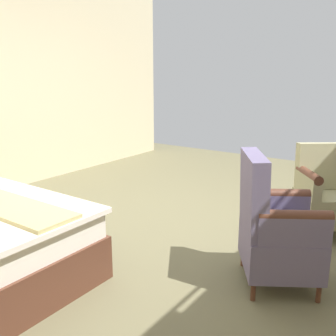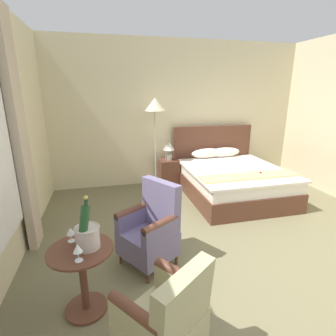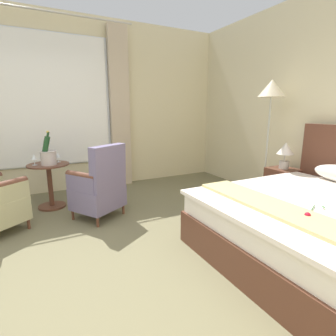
# 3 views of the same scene
# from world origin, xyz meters

# --- Properties ---
(ground_plane) EXTENTS (7.88, 7.88, 0.00)m
(ground_plane) POSITION_xyz_m (0.00, 0.00, 0.00)
(ground_plane) COLOR #6F694A
(wall_far_side) EXTENTS (0.12, 6.50, 3.03)m
(wall_far_side) POSITION_xyz_m (2.77, 0.00, 1.51)
(wall_far_side) COLOR beige
(wall_far_side) RESTS_ON ground
(armchair_by_window) EXTENTS (0.77, 0.77, 1.01)m
(armchair_by_window) POSITION_xyz_m (-1.15, 0.37, 0.43)
(armchair_by_window) COLOR brown
(armchair_by_window) RESTS_ON ground
(armchair_facing_bed) EXTENTS (0.77, 0.76, 0.89)m
(armchair_facing_bed) POSITION_xyz_m (-1.27, -0.86, 0.41)
(armchair_facing_bed) COLOR brown
(armchair_facing_bed) RESTS_ON ground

